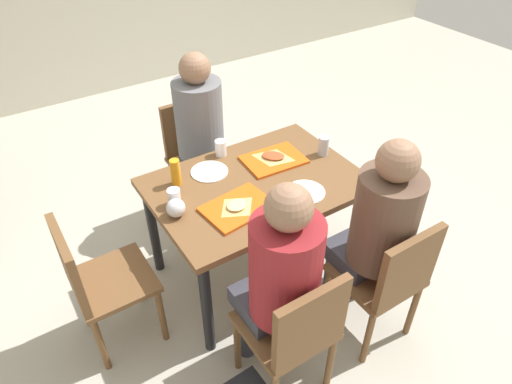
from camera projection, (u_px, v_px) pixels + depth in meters
name	position (u px, v px, depth m)	size (l,w,h in m)	color
ground_plane	(256.00, 270.00, 3.10)	(10.00, 10.00, 0.02)	#B2AD9E
main_table	(256.00, 195.00, 2.70)	(1.19, 0.84, 0.72)	brown
chair_near_left	(296.00, 330.00, 2.13)	(0.40, 0.40, 0.85)	brown
chair_near_right	(389.00, 277.00, 2.38)	(0.40, 0.40, 0.85)	brown
chair_far_side	(196.00, 151.00, 3.32)	(0.40, 0.40, 0.85)	brown
chair_left_end	(95.00, 279.00, 2.37)	(0.40, 0.40, 0.85)	brown
person_in_red	(280.00, 274.00, 2.07)	(0.32, 0.42, 1.26)	#383842
person_in_brown_jacket	(377.00, 226.00, 2.32)	(0.32, 0.42, 1.26)	#383842
person_far_side	(202.00, 130.00, 3.07)	(0.32, 0.42, 1.26)	#383842
tray_red_near	(238.00, 207.00, 2.45)	(0.36, 0.26, 0.02)	#D85914
tray_red_far	(274.00, 160.00, 2.81)	(0.36, 0.26, 0.02)	#D85914
paper_plate_center	(209.00, 172.00, 2.72)	(0.22, 0.22, 0.01)	white
paper_plate_near_edge	(305.00, 192.00, 2.57)	(0.22, 0.22, 0.01)	white
pizza_slice_a	(237.00, 206.00, 2.44)	(0.19, 0.17, 0.02)	#DBAD60
pizza_slice_b	(273.00, 156.00, 2.81)	(0.24, 0.24, 0.02)	#DBAD60
plastic_cup_a	(221.00, 148.00, 2.84)	(0.07, 0.07, 0.10)	white
plastic_cup_b	(298.00, 207.00, 2.39)	(0.07, 0.07, 0.10)	white
plastic_cup_c	(174.00, 197.00, 2.45)	(0.07, 0.07, 0.10)	white
soda_can	(323.00, 146.00, 2.84)	(0.07, 0.07, 0.12)	#B7BCC6
condiment_bottle	(176.00, 172.00, 2.58)	(0.06, 0.06, 0.16)	orange
foil_bundle	(176.00, 208.00, 2.39)	(0.10, 0.10, 0.10)	silver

